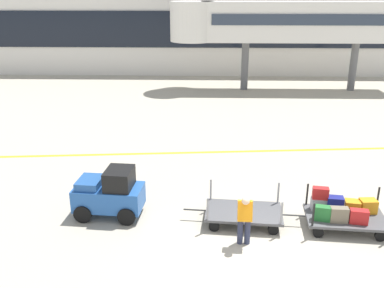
# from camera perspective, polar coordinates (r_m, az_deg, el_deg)

# --- Properties ---
(ground_plane) EXTENTS (120.00, 120.00, 0.00)m
(ground_plane) POSITION_cam_1_polar(r_m,az_deg,el_deg) (12.28, 9.06, -13.85)
(ground_plane) COLOR #A8A08E
(apron_lead_line) EXTENTS (20.84, 2.12, 0.01)m
(apron_lead_line) POSITION_cam_1_polar(r_m,az_deg,el_deg) (18.80, -1.77, -1.18)
(apron_lead_line) COLOR yellow
(apron_lead_line) RESTS_ON ground_plane
(terminal_building) EXTENTS (62.66, 2.51, 6.69)m
(terminal_building) POSITION_cam_1_polar(r_m,az_deg,el_deg) (36.29, 4.31, 14.50)
(terminal_building) COLOR silver
(terminal_building) RESTS_ON ground_plane
(jet_bridge) EXTENTS (15.68, 3.00, 5.93)m
(jet_bridge) POSITION_cam_1_polar(r_m,az_deg,el_deg) (30.57, 11.23, 15.49)
(jet_bridge) COLOR silver
(jet_bridge) RESTS_ON ground_plane
(baggage_tug) EXTENTS (2.18, 1.38, 1.58)m
(baggage_tug) POSITION_cam_1_polar(r_m,az_deg,el_deg) (13.75, -10.81, -6.44)
(baggage_tug) COLOR #2659A5
(baggage_tug) RESTS_ON ground_plane
(baggage_cart_lead) EXTENTS (3.05, 1.59, 1.10)m
(baggage_cart_lead) POSITION_cam_1_polar(r_m,az_deg,el_deg) (13.38, 6.82, -8.96)
(baggage_cart_lead) COLOR #4C4C4F
(baggage_cart_lead) RESTS_ON ground_plane
(baggage_cart_middle) EXTENTS (3.05, 1.59, 1.14)m
(baggage_cart_middle) POSITION_cam_1_polar(r_m,az_deg,el_deg) (13.71, 19.26, -8.44)
(baggage_cart_middle) COLOR #4C4C4F
(baggage_cart_middle) RESTS_ON ground_plane
(baggage_handler) EXTENTS (0.42, 0.45, 1.56)m
(baggage_handler) POSITION_cam_1_polar(r_m,az_deg,el_deg) (12.06, 6.97, -9.61)
(baggage_handler) COLOR #2D334C
(baggage_handler) RESTS_ON ground_plane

